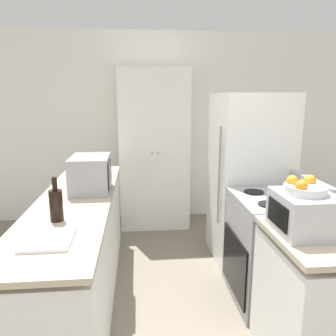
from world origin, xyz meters
The scene contains 11 objects.
wall_back centered at (0.00, 3.36, 1.30)m, with size 7.00×0.06×2.60m.
counter_left centered at (-0.81, 1.34, 0.44)m, with size 0.60×2.48×0.92m.
counter_right centered at (0.81, 0.46, 0.44)m, with size 0.60×0.72×0.92m.
pantry_cabinet centered at (-0.07, 3.04, 1.04)m, with size 0.90×0.57×2.08m.
stove centered at (0.83, 1.20, 0.47)m, with size 0.66×0.70×1.08m.
refrigerator centered at (0.87, 1.97, 0.89)m, with size 0.74×0.77×1.77m.
microwave centered at (-0.71, 1.55, 1.07)m, with size 0.33×0.45×0.31m.
wine_bottle centered at (-0.84, 0.85, 1.03)m, with size 0.09×0.09×0.30m.
toaster_oven centered at (0.71, 0.51, 1.04)m, with size 0.34×0.38×0.25m.
fruit_bowl centered at (0.70, 0.53, 1.20)m, with size 0.25×0.25×0.10m.
cutting_board centered at (-0.81, 0.52, 0.93)m, with size 0.27×0.30×0.02m.
Camera 1 is at (-0.30, -1.28, 1.74)m, focal length 35.00 mm.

